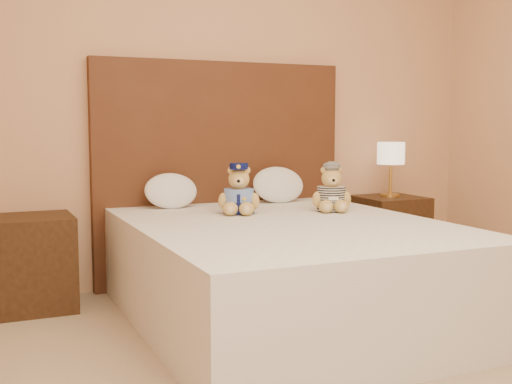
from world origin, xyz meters
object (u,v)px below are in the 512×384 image
bed (286,272)px  nightstand_right (389,234)px  teddy_police (239,189)px  pillow_right (278,183)px  pillow_left (171,189)px  lamp (391,156)px  nightstand_left (34,263)px  teddy_prisoner (331,188)px

bed → nightstand_right: same height
teddy_police → pillow_right: teddy_police is taller
pillow_left → pillow_right: (0.76, 0.00, 0.01)m
lamp → pillow_right: bearing=178.1°
lamp → nightstand_left: bearing=180.0°
bed → nightstand_left: size_ratio=3.64×
bed → teddy_prisoner: (0.44, 0.28, 0.42)m
nightstand_left → teddy_prisoner: (1.69, -0.52, 0.42)m
teddy_prisoner → pillow_left: teddy_prisoner is taller
bed → nightstand_right: (1.25, 0.80, -0.00)m
bed → pillow_left: size_ratio=5.85×
teddy_police → pillow_left: teddy_police is taller
bed → pillow_left: pillow_left is taller
pillow_left → nightstand_left: bearing=-178.0°
nightstand_right → teddy_prisoner: size_ratio=1.96×
pillow_left → lamp: bearing=-1.0°
teddy_police → pillow_left: 0.51m
nightstand_right → bed: bearing=-147.4°
bed → lamp: 1.59m
teddy_prisoner → bed: bearing=-127.2°
bed → nightstand_left: same height
nightstand_left → lamp: 2.56m
bed → lamp: (1.25, 0.80, 0.57)m
lamp → pillow_right: (-0.90, 0.03, -0.17)m
bed → teddy_police: bearing=105.5°
nightstand_right → teddy_prisoner: (-0.81, -0.52, 0.42)m
nightstand_right → pillow_left: bearing=179.0°
pillow_left → teddy_prisoner: bearing=-32.7°
teddy_police → teddy_prisoner: teddy_police is taller
lamp → teddy_prisoner: (-0.81, -0.52, -0.16)m
lamp → pillow_right: 0.92m
lamp → teddy_prisoner: lamp is taller
lamp → teddy_prisoner: 0.97m
lamp → pillow_left: lamp is taller
nightstand_right → nightstand_left: bearing=180.0°
nightstand_right → teddy_prisoner: bearing=-147.3°
nightstand_left → pillow_left: size_ratio=1.61×
nightstand_left → lamp: size_ratio=1.38×
lamp → teddy_prisoner: bearing=-147.3°
teddy_prisoner → pillow_left: (-0.85, 0.55, -0.02)m
teddy_police → nightstand_left: bearing=-174.9°
lamp → pillow_left: bearing=179.0°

